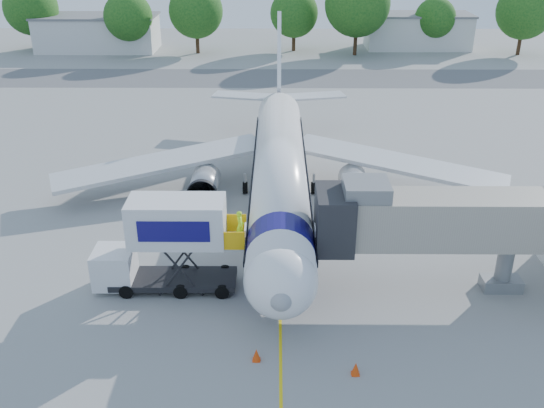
{
  "coord_description": "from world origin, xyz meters",
  "views": [
    {
      "loc": [
        -0.24,
        -36.03,
        19.19
      ],
      "look_at": [
        -0.49,
        -2.63,
        3.2
      ],
      "focal_mm": 40.0,
      "sensor_mm": 36.0,
      "label": 1
    }
  ],
  "objects_px": {
    "aircraft": "(280,166)",
    "jet_bridge": "(429,220)",
    "ground_tug": "(384,399)",
    "catering_hiloader": "(167,245)"
  },
  "relations": [
    {
      "from": "jet_bridge",
      "to": "ground_tug",
      "type": "bearing_deg",
      "value": -110.83
    },
    {
      "from": "aircraft",
      "to": "ground_tug",
      "type": "xyz_separation_m",
      "value": [
        4.35,
        -20.69,
        -2.19
      ]
    },
    {
      "from": "aircraft",
      "to": "jet_bridge",
      "type": "relative_size",
      "value": 2.71
    },
    {
      "from": "catering_hiloader",
      "to": "ground_tug",
      "type": "xyz_separation_m",
      "value": [
        10.62,
        -9.56,
        -2.0
      ]
    },
    {
      "from": "aircraft",
      "to": "ground_tug",
      "type": "relative_size",
      "value": 10.25
    },
    {
      "from": "aircraft",
      "to": "jet_bridge",
      "type": "xyz_separation_m",
      "value": [
        7.99,
        -11.12,
        1.39
      ]
    },
    {
      "from": "jet_bridge",
      "to": "aircraft",
      "type": "bearing_deg",
      "value": 125.7
    },
    {
      "from": "catering_hiloader",
      "to": "ground_tug",
      "type": "distance_m",
      "value": 14.43
    },
    {
      "from": "jet_bridge",
      "to": "ground_tug",
      "type": "distance_m",
      "value": 10.85
    },
    {
      "from": "aircraft",
      "to": "ground_tug",
      "type": "bearing_deg",
      "value": -78.12
    }
  ]
}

